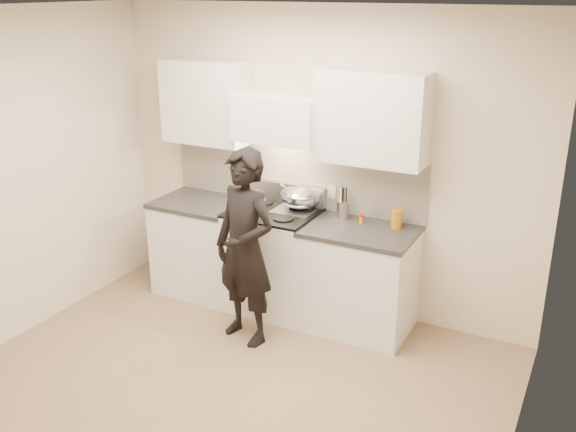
{
  "coord_description": "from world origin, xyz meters",
  "views": [
    {
      "loc": [
        2.27,
        -3.28,
        2.85
      ],
      "look_at": [
        0.04,
        1.05,
        1.07
      ],
      "focal_mm": 40.0,
      "sensor_mm": 36.0,
      "label": 1
    }
  ],
  "objects_px": {
    "wok": "(301,198)",
    "utensil_crock": "(343,208)",
    "person": "(245,248)",
    "stove": "(274,259)",
    "counter_right": "(359,279)"
  },
  "relations": [
    {
      "from": "wok",
      "to": "utensil_crock",
      "type": "xyz_separation_m",
      "value": [
        0.39,
        0.04,
        -0.05
      ]
    },
    {
      "from": "person",
      "to": "stove",
      "type": "bearing_deg",
      "value": 111.05
    },
    {
      "from": "wok",
      "to": "person",
      "type": "relative_size",
      "value": 0.27
    },
    {
      "from": "utensil_crock",
      "to": "person",
      "type": "relative_size",
      "value": 0.17
    },
    {
      "from": "stove",
      "to": "counter_right",
      "type": "distance_m",
      "value": 0.83
    },
    {
      "from": "wok",
      "to": "counter_right",
      "type": "bearing_deg",
      "value": -12.91
    },
    {
      "from": "stove",
      "to": "utensil_crock",
      "type": "xyz_separation_m",
      "value": [
        0.59,
        0.18,
        0.53
      ]
    },
    {
      "from": "person",
      "to": "utensil_crock",
      "type": "bearing_deg",
      "value": 71.02
    },
    {
      "from": "stove",
      "to": "person",
      "type": "relative_size",
      "value": 0.58
    },
    {
      "from": "counter_right",
      "to": "person",
      "type": "distance_m",
      "value": 1.04
    },
    {
      "from": "utensil_crock",
      "to": "wok",
      "type": "bearing_deg",
      "value": -174.51
    },
    {
      "from": "wok",
      "to": "person",
      "type": "height_order",
      "value": "person"
    },
    {
      "from": "counter_right",
      "to": "person",
      "type": "xyz_separation_m",
      "value": [
        -0.77,
        -0.6,
        0.36
      ]
    },
    {
      "from": "wok",
      "to": "utensil_crock",
      "type": "height_order",
      "value": "wok"
    },
    {
      "from": "stove",
      "to": "wok",
      "type": "relative_size",
      "value": 2.16
    }
  ]
}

